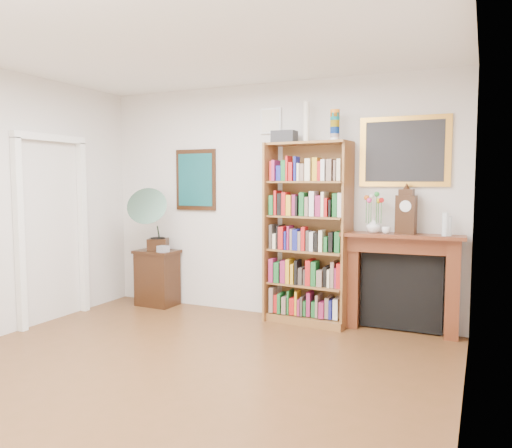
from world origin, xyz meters
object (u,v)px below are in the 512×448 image
(fireplace, at_px, (401,275))
(teacup, at_px, (386,230))
(bookshelf, at_px, (307,223))
(gramophone, at_px, (151,216))
(flower_vase, at_px, (373,225))
(bottle_left, at_px, (446,224))
(side_cabinet, at_px, (157,278))
(cd_stack, at_px, (163,249))
(mantel_clock, at_px, (406,212))
(bottle_right, at_px, (449,226))

(fireplace, relative_size, teacup, 13.77)
(bookshelf, xyz_separation_m, gramophone, (-2.06, -0.14, 0.03))
(fireplace, relative_size, flower_vase, 8.02)
(flower_vase, bearing_deg, bottle_left, -0.68)
(side_cabinet, height_order, bottle_left, bottle_left)
(fireplace, bearing_deg, cd_stack, -178.67)
(cd_stack, height_order, teacup, teacup)
(cd_stack, bearing_deg, side_cabinet, 148.42)
(fireplace, bearing_deg, flower_vase, -170.07)
(bookshelf, xyz_separation_m, mantel_clock, (1.07, 0.06, 0.15))
(flower_vase, height_order, bottle_right, bottle_right)
(gramophone, bearing_deg, cd_stack, -21.95)
(side_cabinet, height_order, mantel_clock, mantel_clock)
(mantel_clock, relative_size, flower_vase, 2.94)
(teacup, bearing_deg, mantel_clock, 14.64)
(bookshelf, distance_m, bottle_left, 1.47)
(bookshelf, relative_size, mantel_clock, 5.04)
(fireplace, distance_m, teacup, 0.52)
(fireplace, height_order, teacup, teacup)
(cd_stack, height_order, bottle_left, bottle_left)
(fireplace, relative_size, bottle_left, 5.37)
(bottle_right, bearing_deg, cd_stack, -177.17)
(fireplace, height_order, cd_stack, fireplace)
(side_cabinet, relative_size, cd_stack, 6.09)
(fireplace, bearing_deg, mantel_clock, -49.34)
(flower_vase, xyz_separation_m, bottle_left, (0.73, -0.01, 0.04))
(bookshelf, xyz_separation_m, fireplace, (1.04, 0.10, -0.53))
(gramophone, bearing_deg, fireplace, -20.27)
(flower_vase, relative_size, bottle_right, 0.80)
(bookshelf, relative_size, gramophone, 2.92)
(gramophone, bearing_deg, side_cabinet, 66.96)
(bottle_right, bearing_deg, bottle_left, -149.65)
(fireplace, distance_m, gramophone, 3.16)
(fireplace, xyz_separation_m, flower_vase, (-0.30, -0.07, 0.53))
(cd_stack, bearing_deg, fireplace, 4.45)
(teacup, bearing_deg, fireplace, 30.26)
(bookshelf, bearing_deg, gramophone, -170.80)
(cd_stack, distance_m, bottle_right, 3.42)
(bookshelf, relative_size, bottle_left, 9.93)
(cd_stack, xyz_separation_m, flower_vase, (2.63, 0.16, 0.39))
(mantel_clock, distance_m, teacup, 0.28)
(flower_vase, bearing_deg, teacup, -9.04)
(side_cabinet, distance_m, gramophone, 0.83)
(mantel_clock, distance_m, bottle_left, 0.41)
(bottle_left, bearing_deg, gramophone, -177.43)
(bottle_left, bearing_deg, teacup, -178.68)
(gramophone, height_order, bottle_left, gramophone)
(bookshelf, distance_m, gramophone, 2.06)
(teacup, height_order, bottle_left, bottle_left)
(side_cabinet, distance_m, cd_stack, 0.45)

